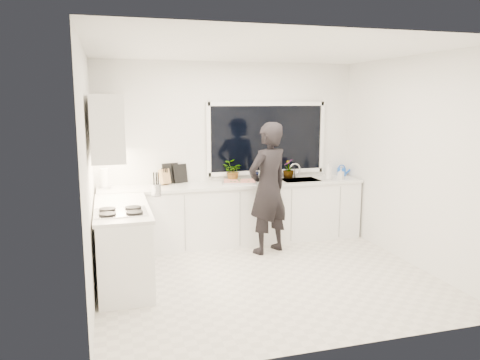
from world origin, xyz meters
name	(u,v)px	position (x,y,z in m)	size (l,w,h in m)	color
floor	(266,278)	(0.00, 0.00, -0.01)	(4.00, 3.50, 0.02)	beige
wall_back	(229,152)	(0.00, 1.76, 1.35)	(4.00, 0.02, 2.70)	white
wall_left	(88,176)	(-2.01, 0.00, 1.35)	(0.02, 3.50, 2.70)	white
wall_right	(414,162)	(2.01, 0.00, 1.35)	(0.02, 3.50, 2.70)	white
ceiling	(268,49)	(0.00, 0.00, 2.71)	(4.00, 3.50, 0.02)	white
window	(267,138)	(0.60, 1.73, 1.55)	(1.80, 0.02, 1.00)	black
base_cabinets_back	(234,214)	(0.00, 1.45, 0.44)	(3.92, 0.58, 0.88)	white
base_cabinets_left	(123,245)	(-1.67, 0.35, 0.44)	(0.58, 1.60, 0.88)	white
countertop_back	(235,184)	(0.00, 1.44, 0.90)	(3.94, 0.62, 0.04)	silver
countertop_left	(122,208)	(-1.67, 0.35, 0.90)	(0.62, 1.60, 0.04)	silver
upper_cabinets	(107,125)	(-1.79, 0.70, 1.85)	(0.34, 2.10, 0.70)	white
sink	(300,183)	(1.05, 1.45, 0.87)	(0.58, 0.42, 0.14)	silver
faucet	(295,171)	(1.05, 1.65, 1.03)	(0.03, 0.03, 0.22)	silver
stovetop	(121,212)	(-1.69, 0.00, 0.94)	(0.56, 0.48, 0.03)	black
person	(268,188)	(0.34, 0.90, 0.92)	(0.67, 0.44, 1.84)	black
pizza_tray	(239,182)	(0.07, 1.42, 0.94)	(0.50, 0.37, 0.03)	#AFAFB3
pizza	(239,181)	(0.07, 1.42, 0.95)	(0.46, 0.33, 0.01)	#AF2E17
watering_can	(341,172)	(1.85, 1.61, 0.98)	(0.14, 0.14, 0.13)	blue
paper_towel_roll	(105,179)	(-1.85, 1.55, 1.05)	(0.11, 0.11, 0.26)	white
knife_block	(165,177)	(-1.01, 1.59, 1.03)	(0.13, 0.10, 0.22)	olive
utensil_crock	(156,190)	(-1.22, 0.80, 1.00)	(0.13, 0.13, 0.16)	silver
picture_frame_large	(180,173)	(-0.77, 1.69, 1.06)	(0.22, 0.02, 0.28)	black
picture_frame_small	(171,173)	(-0.91, 1.69, 1.07)	(0.25, 0.02, 0.30)	black
herb_plants	(251,170)	(0.31, 1.61, 1.07)	(1.21, 0.33, 0.32)	#26662D
soap_bottles	(331,171)	(1.51, 1.30, 1.05)	(0.35, 0.15, 0.29)	#D8BF66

